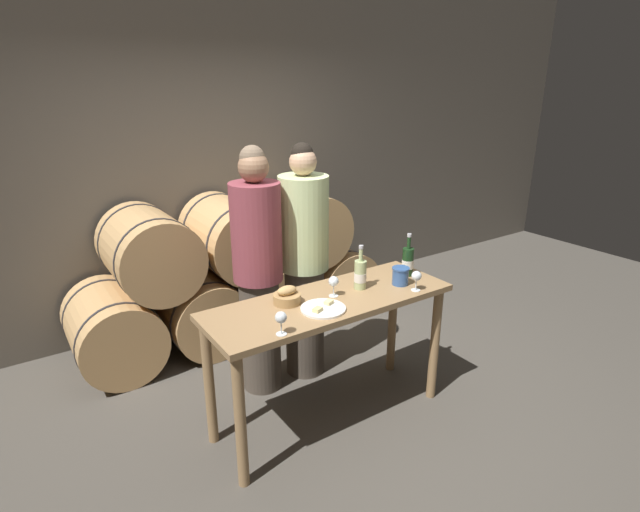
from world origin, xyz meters
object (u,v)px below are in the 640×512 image
at_px(person_left, 258,272).
at_px(wine_glass_left, 334,282).
at_px(wine_bottle_white, 360,274).
at_px(bread_basket, 287,297).
at_px(person_right, 304,263).
at_px(cheese_plate, 323,308).
at_px(blue_crock, 400,275).
at_px(wine_glass_far_left, 281,318).
at_px(wine_glass_center, 417,277).
at_px(tasting_table, 330,319).
at_px(wine_bottle_red, 408,261).

xyz_separation_m(person_left, wine_glass_left, (0.24, -0.57, 0.07)).
xyz_separation_m(wine_bottle_white, bread_basket, (-0.51, 0.07, -0.06)).
bearing_deg(person_right, cheese_plate, -113.80).
bearing_deg(wine_bottle_white, bread_basket, 172.20).
relative_size(person_left, wine_bottle_white, 6.02).
height_order(person_left, person_right, person_left).
height_order(blue_crock, bread_basket, blue_crock).
relative_size(wine_glass_far_left, wine_glass_center, 1.00).
relative_size(cheese_plate, wine_glass_left, 2.02).
height_order(tasting_table, person_right, person_right).
bearing_deg(wine_glass_far_left, wine_glass_left, 25.55).
height_order(person_left, wine_glass_far_left, person_left).
height_order(cheese_plate, wine_glass_center, wine_glass_center).
relative_size(person_left, wine_bottle_red, 5.90).
xyz_separation_m(blue_crock, wine_glass_center, (0.01, -0.13, 0.03)).
distance_m(wine_bottle_white, wine_glass_center, 0.36).
bearing_deg(person_left, blue_crock, -42.83).
bearing_deg(tasting_table, cheese_plate, -139.38).
xyz_separation_m(person_left, wine_glass_center, (0.73, -0.80, 0.07)).
distance_m(person_right, wine_bottle_red, 0.76).
xyz_separation_m(person_right, wine_bottle_white, (0.07, -0.57, 0.08)).
relative_size(person_left, wine_glass_left, 13.30).
bearing_deg(tasting_table, person_left, 108.51).
xyz_separation_m(wine_bottle_white, cheese_plate, (-0.38, -0.13, -0.09)).
relative_size(tasting_table, cheese_plate, 5.95).
distance_m(cheese_plate, wine_glass_far_left, 0.39).
height_order(blue_crock, wine_glass_center, wine_glass_center).
height_order(person_left, cheese_plate, person_left).
bearing_deg(wine_glass_center, bread_basket, 159.21).
distance_m(tasting_table, wine_bottle_white, 0.35).
height_order(person_right, wine_glass_far_left, person_right).
height_order(person_left, wine_bottle_white, person_left).
height_order(bread_basket, wine_glass_center, wine_glass_center).
height_order(tasting_table, wine_glass_center, wine_glass_center).
bearing_deg(wine_glass_far_left, tasting_table, 25.64).
height_order(person_right, cheese_plate, person_right).
relative_size(tasting_table, bread_basket, 9.48).
relative_size(wine_bottle_white, wine_glass_center, 2.21).
height_order(person_left, blue_crock, person_left).
relative_size(person_left, cheese_plate, 6.57).
bearing_deg(wine_glass_far_left, cheese_plate, 19.13).
relative_size(tasting_table, wine_glass_far_left, 12.04).
bearing_deg(wine_bottle_white, wine_glass_far_left, -161.00).
bearing_deg(person_right, wine_bottle_white, -82.54).
distance_m(person_right, cheese_plate, 0.76).
xyz_separation_m(wine_bottle_red, cheese_plate, (-0.80, -0.13, -0.09)).
distance_m(person_left, wine_glass_left, 0.62).
height_order(wine_glass_far_left, wine_glass_center, same).
bearing_deg(person_right, blue_crock, -63.04).
bearing_deg(wine_bottle_white, wine_bottle_red, -0.02).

